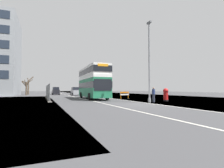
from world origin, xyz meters
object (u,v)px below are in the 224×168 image
red_pillar_postbox (166,94)px  car_oncoming_near (76,91)px  double_decker_bus (93,82)px  roadworks_barrier (125,95)px  car_receding_mid (56,91)px  lamppost_foreground (149,64)px  pedestrian_at_kerb (154,95)px

red_pillar_postbox → car_oncoming_near: bearing=103.7°
double_decker_bus → roadworks_barrier: (4.34, -2.29, -1.91)m
red_pillar_postbox → car_receding_mid: bearing=108.3°
double_decker_bus → car_oncoming_near: size_ratio=2.55×
roadworks_barrier → double_decker_bus: bearing=152.2°
double_decker_bus → red_pillar_postbox: 11.17m
car_oncoming_near → double_decker_bus: bearing=-91.8°
double_decker_bus → lamppost_foreground: size_ratio=1.20×
double_decker_bus → pedestrian_at_kerb: 10.51m
pedestrian_at_kerb → double_decker_bus: bearing=116.7°
red_pillar_postbox → roadworks_barrier: red_pillar_postbox is taller
double_decker_bus → pedestrian_at_kerb: size_ratio=6.33×
double_decker_bus → roadworks_barrier: size_ratio=6.92×
lamppost_foreground → car_receding_mid: bearing=102.5°
double_decker_bus → pedestrian_at_kerb: (4.66, -9.26, -1.73)m
double_decker_bus → car_receding_mid: (-3.74, 23.64, -1.61)m
car_oncoming_near → pedestrian_at_kerb: 27.21m
car_oncoming_near → car_receding_mid: 7.39m
double_decker_bus → red_pillar_postbox: size_ratio=6.76×
lamppost_foreground → car_receding_mid: (-7.43, 33.53, -3.29)m
lamppost_foreground → red_pillar_postbox: (3.26, 1.30, -3.40)m
red_pillar_postbox → car_oncoming_near: (-6.39, 26.22, 0.07)m
lamppost_foreground → roadworks_barrier: 8.43m
roadworks_barrier → car_oncoming_near: (-3.79, 19.93, 0.26)m
red_pillar_postbox → pedestrian_at_kerb: pedestrian_at_kerb is taller
double_decker_bus → car_oncoming_near: double_decker_bus is taller
car_oncoming_near → pedestrian_at_kerb: size_ratio=2.48×
double_decker_bus → lamppost_foreground: 10.69m
car_receding_mid → roadworks_barrier: bearing=-72.7°
red_pillar_postbox → pedestrian_at_kerb: (-2.28, -0.67, -0.02)m
pedestrian_at_kerb → roadworks_barrier: bearing=92.6°
red_pillar_postbox → car_oncoming_near: size_ratio=0.38×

